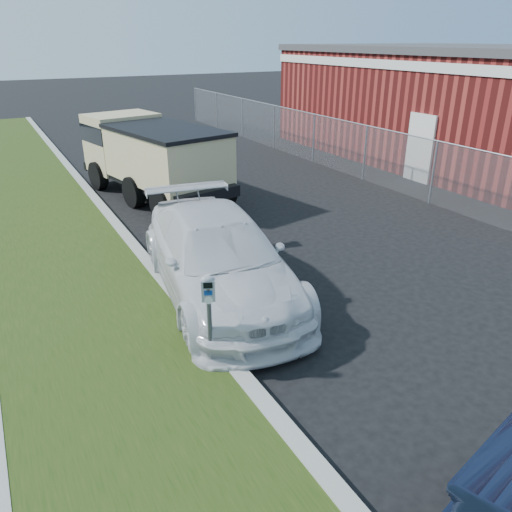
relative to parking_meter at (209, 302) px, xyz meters
name	(u,v)px	position (x,y,z in m)	size (l,w,h in m)	color
ground	(353,313)	(2.87, 0.36, -1.15)	(120.00, 120.00, 0.00)	black
chainlink_fence	(366,142)	(8.87, 7.36, 0.11)	(0.06, 30.06, 30.00)	slate
brick_building	(470,102)	(14.87, 8.36, 0.97)	(9.20, 14.20, 4.17)	maroon
parking_meter	(209,302)	(0.00, 0.00, 0.00)	(0.23, 0.19, 1.41)	#3F4247
white_wagon	(217,256)	(1.09, 2.16, -0.39)	(2.14, 5.26, 1.53)	silver
dump_truck	(150,154)	(2.02, 9.02, 0.11)	(3.24, 6.03, 2.24)	black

